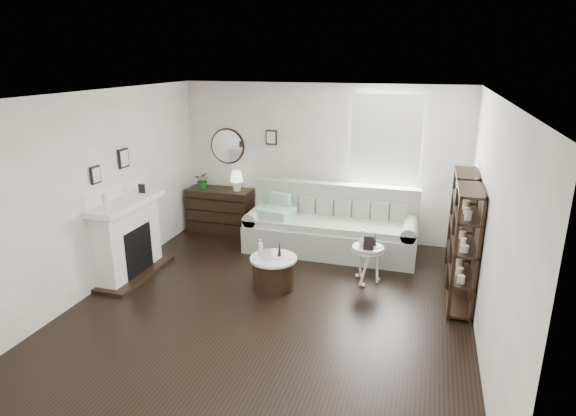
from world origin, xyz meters
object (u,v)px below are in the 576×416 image
(sofa, at_px, (331,230))
(dresser, at_px, (220,210))
(drum_table, at_px, (274,272))
(pedestal_table, at_px, (368,250))

(sofa, xyz_separation_m, dresser, (-2.18, 0.38, 0.04))
(sofa, bearing_deg, drum_table, -107.41)
(dresser, bearing_deg, sofa, -9.98)
(dresser, height_order, pedestal_table, dresser)
(dresser, relative_size, drum_table, 1.82)
(dresser, distance_m, drum_table, 2.59)
(sofa, distance_m, dresser, 2.21)
(drum_table, relative_size, pedestal_table, 1.19)
(dresser, xyz_separation_m, pedestal_table, (2.92, -1.43, 0.11))
(sofa, relative_size, drum_table, 4.27)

